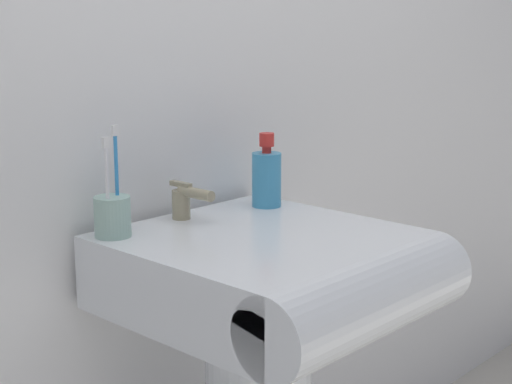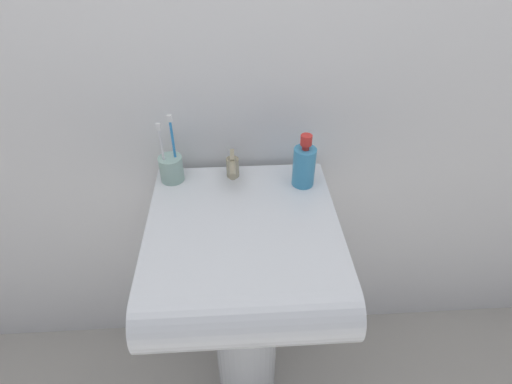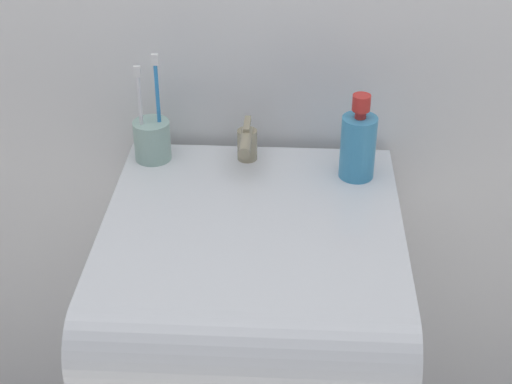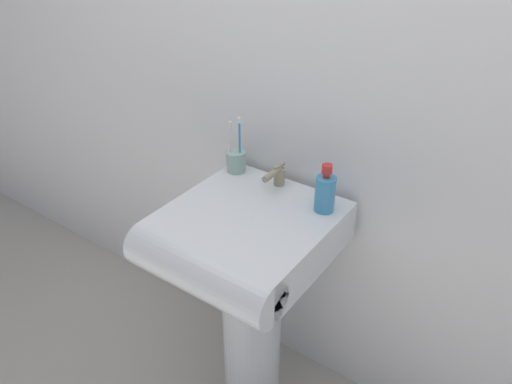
# 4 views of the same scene
# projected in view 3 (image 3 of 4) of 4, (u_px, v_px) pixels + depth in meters

# --- Properties ---
(sink_basin) EXTENTS (0.50, 0.56, 0.14)m
(sink_basin) POSITION_uv_depth(u_px,v_px,m) (251.00, 270.00, 1.31)
(sink_basin) COLOR white
(sink_basin) RESTS_ON sink_pedestal
(faucet) EXTENTS (0.04, 0.12, 0.08)m
(faucet) POSITION_uv_depth(u_px,v_px,m) (247.00, 143.00, 1.45)
(faucet) COLOR tan
(faucet) RESTS_ON sink_basin
(toothbrush_cup) EXTENTS (0.07, 0.07, 0.21)m
(toothbrush_cup) POSITION_uv_depth(u_px,v_px,m) (152.00, 138.00, 1.46)
(toothbrush_cup) COLOR #99BFB2
(toothbrush_cup) RESTS_ON sink_basin
(soap_bottle) EXTENTS (0.06, 0.06, 0.16)m
(soap_bottle) POSITION_uv_depth(u_px,v_px,m) (358.00, 144.00, 1.39)
(soap_bottle) COLOR #3F99CC
(soap_bottle) RESTS_ON sink_basin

